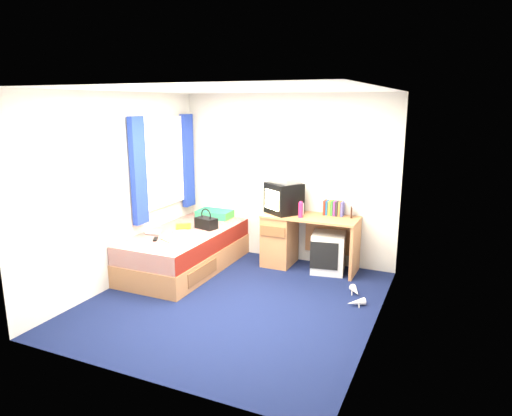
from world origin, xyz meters
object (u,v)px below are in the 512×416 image
at_px(pink_water_bottle, 301,210).
at_px(remote_control, 156,239).
at_px(crt_tv, 284,198).
at_px(water_bottle, 153,232).
at_px(aerosol_can, 302,209).
at_px(towel, 186,237).
at_px(storage_cube, 328,252).
at_px(magazine, 184,226).
at_px(pillow, 215,214).
at_px(white_heels, 356,297).
at_px(desk, 292,238).
at_px(handbag, 206,223).
at_px(bed, 186,250).
at_px(picture_frame, 351,212).
at_px(vcr, 284,180).
at_px(colour_swatch_fan, 167,240).

relative_size(pink_water_bottle, remote_control, 1.25).
distance_m(crt_tv, water_bottle, 1.85).
xyz_separation_m(aerosol_can, towel, (-1.18, -1.13, -0.24)).
relative_size(storage_cube, magazine, 1.94).
distance_m(pillow, towel, 1.24).
xyz_separation_m(pillow, remote_control, (-0.13, -1.34, -0.05)).
height_order(pillow, white_heels, pillow).
height_order(desk, handbag, handbag).
height_order(aerosol_can, remote_control, aerosol_can).
relative_size(bed, crt_tv, 3.46).
bearing_deg(aerosol_can, pillow, 176.99).
height_order(bed, magazine, magazine).
bearing_deg(desk, pink_water_bottle, -39.64).
bearing_deg(pillow, crt_tv, -5.22).
distance_m(pink_water_bottle, aerosol_can, 0.18).
height_order(crt_tv, handbag, crt_tv).
xyz_separation_m(desk, picture_frame, (0.80, 0.14, 0.41)).
xyz_separation_m(vcr, pink_water_bottle, (0.30, -0.15, -0.36)).
distance_m(colour_swatch_fan, remote_control, 0.16).
distance_m(pink_water_bottle, handbag, 1.34).
height_order(handbag, white_heels, handbag).
bearing_deg(picture_frame, aerosol_can, 175.05).
bearing_deg(remote_control, white_heels, -19.62).
bearing_deg(aerosol_can, pink_water_bottle, -78.96).
xyz_separation_m(desk, crt_tv, (-0.13, 0.00, 0.56)).
height_order(water_bottle, white_heels, water_bottle).
height_order(vcr, towel, vcr).
relative_size(magazine, colour_swatch_fan, 1.27).
distance_m(aerosol_can, white_heels, 1.50).
bearing_deg(bed, crt_tv, 32.40).
distance_m(pillow, magazine, 0.67).
relative_size(magazine, remote_control, 1.75).
height_order(bed, remote_control, remote_control).
height_order(pillow, towel, pillow).
distance_m(storage_cube, white_heels, 0.98).
xyz_separation_m(vcr, aerosol_can, (0.26, 0.03, -0.38)).
height_order(storage_cube, water_bottle, water_bottle).
distance_m(desk, colour_swatch_fan, 1.76).
distance_m(bed, magazine, 0.37).
distance_m(water_bottle, colour_swatch_fan, 0.36).
distance_m(bed, picture_frame, 2.33).
bearing_deg(storage_cube, picture_frame, 27.40).
xyz_separation_m(desk, colour_swatch_fan, (-1.27, -1.21, 0.14)).
relative_size(bed, vcr, 5.29).
bearing_deg(storage_cube, remote_control, -158.17).
height_order(desk, vcr, vcr).
distance_m(crt_tv, towel, 1.48).
xyz_separation_m(aerosol_can, white_heels, (0.96, -0.85, -0.79)).
bearing_deg(crt_tv, desk, 33.62).
xyz_separation_m(storage_cube, picture_frame, (0.25, 0.18, 0.55)).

